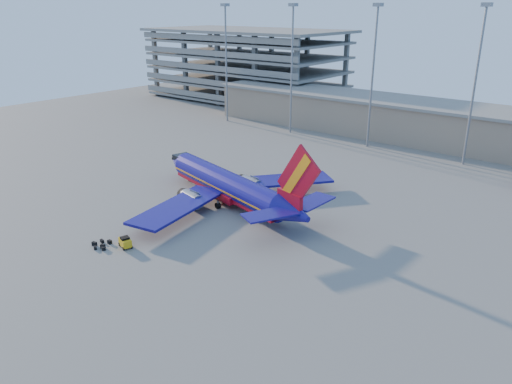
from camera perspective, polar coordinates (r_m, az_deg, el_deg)
ground at (r=69.84m, az=-1.18°, el=-3.23°), size 220.00×220.00×0.00m
terminal_building at (r=113.78m, az=22.29°, el=6.92°), size 122.00×16.00×8.50m
parking_garage at (r=161.33m, az=-1.11°, el=14.70°), size 62.00×32.00×21.40m
light_mast_row at (r=102.03m, az=18.46°, el=13.57°), size 101.60×1.60×28.65m
aircraft_main at (r=75.01m, az=-2.96°, el=0.66°), size 36.29×34.48×12.50m
baggage_tug at (r=64.05m, az=-14.73°, el=-5.54°), size 2.19×1.69×1.39m
luggage_pile at (r=65.19m, az=-17.22°, el=-5.81°), size 2.59×2.53×0.54m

